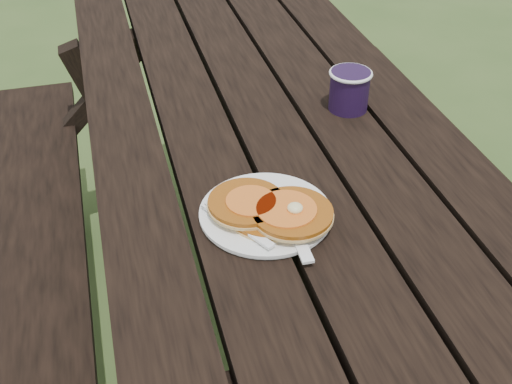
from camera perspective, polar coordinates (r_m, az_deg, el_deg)
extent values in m
plane|color=#344B20|center=(1.88, 0.77, -13.60)|extent=(60.00, 60.00, 0.00)
cube|color=black|center=(1.40, 1.01, 5.83)|extent=(0.75, 1.80, 0.04)
cube|color=black|center=(1.55, -19.38, -6.82)|extent=(0.25, 1.80, 0.04)
cube|color=black|center=(1.78, 18.40, -0.39)|extent=(0.25, 1.80, 0.04)
cylinder|color=white|center=(1.11, 0.86, -1.95)|extent=(0.28, 0.28, 0.01)
cylinder|color=#A05212|center=(1.09, 1.11, -1.94)|extent=(0.13, 0.13, 0.01)
cylinder|color=#A05212|center=(1.10, -0.86, -0.96)|extent=(0.13, 0.13, 0.01)
cylinder|color=#A05212|center=(1.08, 3.26, -1.89)|extent=(0.14, 0.14, 0.01)
cylinder|color=#CA5E1C|center=(1.07, 2.73, -1.47)|extent=(0.10, 0.10, 0.00)
ellipsoid|color=#F4E59E|center=(1.07, 3.49, -1.43)|extent=(0.03, 0.03, 0.02)
cube|color=white|center=(1.07, 3.31, -3.09)|extent=(0.03, 0.18, 0.00)
cylinder|color=black|center=(1.42, 8.29, 8.93)|extent=(0.09, 0.09, 0.09)
torus|color=white|center=(1.40, 8.44, 10.40)|extent=(0.09, 0.09, 0.01)
cylinder|color=black|center=(1.40, 8.43, 10.33)|extent=(0.08, 0.08, 0.01)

